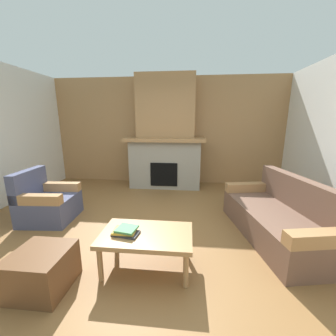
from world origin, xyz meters
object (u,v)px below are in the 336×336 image
Objects in this scene: couch at (279,218)px; ottoman at (42,270)px; armchair at (47,203)px; fireplace at (166,140)px; coffee_table at (146,237)px.

ottoman is at bearing -155.80° from couch.
fireplace is at bearing 49.94° from armchair.
couch is at bearing -50.38° from fireplace.
coffee_table is at bearing 22.10° from ottoman.
coffee_table is 1.06m from ottoman.
fireplace is 3.70m from ottoman.
fireplace is 1.40× the size of couch.
armchair is 2.14m from coffee_table.
fireplace reaches higher than ottoman.
couch is 1.93m from coffee_table.
coffee_table is (-1.74, -0.82, 0.09)m from couch.
armchair is at bearing -130.06° from fireplace.
armchair is (-3.63, 0.17, 0.01)m from couch.
armchair is at bearing 123.67° from ottoman.
armchair is 0.85× the size of coffee_table.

